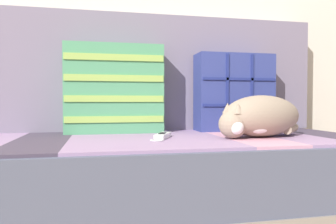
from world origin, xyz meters
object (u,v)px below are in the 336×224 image
(sleeping_cat, at_px, (260,117))
(couch, at_px, (121,184))
(game_remote_far, at_px, (163,136))
(throw_pillow_quilted, at_px, (234,93))
(throw_pillow_striped, at_px, (114,89))

(sleeping_cat, bearing_deg, couch, 168.51)
(sleeping_cat, height_order, game_remote_far, sleeping_cat)
(couch, xyz_separation_m, throw_pillow_quilted, (0.56, 0.19, 0.37))
(sleeping_cat, bearing_deg, game_remote_far, 174.62)
(throw_pillow_quilted, bearing_deg, throw_pillow_striped, -179.95)
(throw_pillow_striped, height_order, game_remote_far, throw_pillow_striped)
(throw_pillow_striped, bearing_deg, sleeping_cat, -28.63)
(couch, xyz_separation_m, game_remote_far, (0.15, -0.07, 0.19))
(couch, relative_size, sleeping_cat, 5.00)
(sleeping_cat, bearing_deg, throw_pillow_quilted, 85.80)
(couch, distance_m, game_remote_far, 0.26)
(couch, bearing_deg, throw_pillow_quilted, 19.03)
(throw_pillow_quilted, xyz_separation_m, sleeping_cat, (-0.02, -0.30, -0.11))
(couch, height_order, game_remote_far, game_remote_far)
(couch, xyz_separation_m, sleeping_cat, (0.54, -0.11, 0.26))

